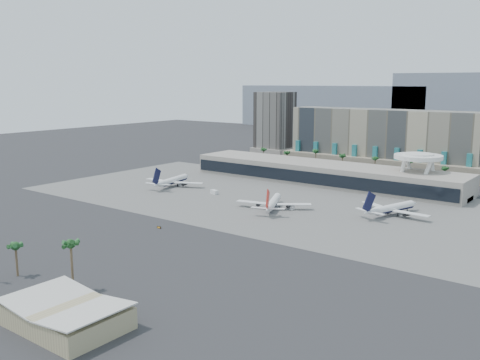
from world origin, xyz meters
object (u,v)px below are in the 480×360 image
Objects in this scene: service_vehicle_b at (290,207)px; service_vehicle_a at (214,192)px; airliner_centre at (273,202)px; taxiway_sign at (159,227)px; airliner_left at (172,181)px; airliner_right at (392,208)px.

service_vehicle_a is at bearing 179.88° from service_vehicle_b.
airliner_centre is 17.45× the size of taxiway_sign.
service_vehicle_a is 72.05m from taxiway_sign.
service_vehicle_a reaches higher than service_vehicle_b.
service_vehicle_b is at bearing 62.09° from taxiway_sign.
airliner_left is 8.22× the size of service_vehicle_a.
airliner_left is 1.04× the size of airliner_right.
service_vehicle_a is at bearing -15.87° from airliner_left.
service_vehicle_b is (6.97, 4.67, -2.38)m from airliner_centre.
taxiway_sign is (-25.77, -62.34, -0.48)m from service_vehicle_b.
airliner_left is 1.09× the size of airliner_centre.
airliner_right reaches higher than service_vehicle_b.
airliner_right is 7.92× the size of service_vehicle_a.
service_vehicle_b is at bearing -17.00° from airliner_left.
service_vehicle_a reaches higher than taxiway_sign.
airliner_right is at bearing -7.22° from airliner_left.
airliner_right is (128.70, 11.73, -0.07)m from airliner_left.
airliner_centre is 7.54× the size of service_vehicle_a.
airliner_right is at bearing 28.52° from service_vehicle_b.
taxiway_sign is at bearing -61.58° from airliner_left.
service_vehicle_b is at bearing -139.77° from airliner_right.
service_vehicle_b is 1.78× the size of taxiway_sign.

